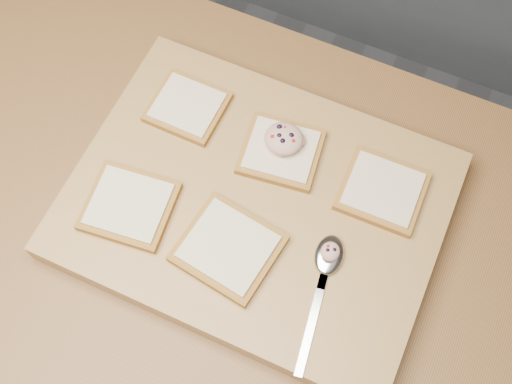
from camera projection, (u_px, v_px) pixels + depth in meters
ground at (263, 363)px, 1.76m from camera, size 4.00×4.00×0.00m
island_counter at (265, 326)px, 1.35m from camera, size 2.00×0.80×0.90m
cutting_board at (256, 206)px, 0.96m from camera, size 0.54×0.41×0.04m
bread_far_left at (187, 107)px, 0.99m from camera, size 0.11×0.10×0.02m
bread_far_center at (281, 152)px, 0.96m from camera, size 0.13×0.12×0.02m
bread_far_right at (382, 191)px, 0.93m from camera, size 0.12×0.11×0.02m
bread_near_left at (129, 206)px, 0.92m from camera, size 0.13×0.13×0.02m
bread_near_center at (228, 248)px, 0.90m from camera, size 0.14×0.14×0.02m
tuna_salad_dollop at (284, 138)px, 0.95m from camera, size 0.06×0.06×0.03m
spoon at (327, 265)px, 0.89m from camera, size 0.05×0.20×0.01m
spoon_salad at (330, 251)px, 0.88m from camera, size 0.03×0.03×0.02m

